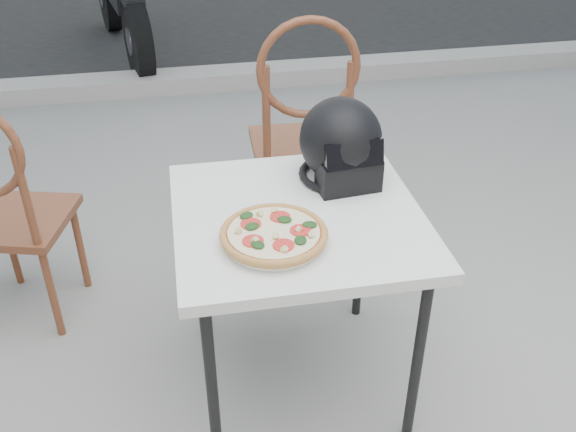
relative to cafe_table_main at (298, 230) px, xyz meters
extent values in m
plane|color=gray|center=(0.24, -0.11, -0.64)|extent=(80.00, 80.00, 0.00)
cube|color=#9C9992|center=(0.24, 2.89, -0.58)|extent=(30.00, 0.25, 0.12)
cube|color=white|center=(0.00, 0.00, 0.04)|extent=(0.75, 0.75, 0.04)
cylinder|color=black|center=(-0.31, -0.30, -0.31)|extent=(0.03, 0.03, 0.67)
cylinder|color=black|center=(0.30, -0.31, -0.31)|extent=(0.03, 0.03, 0.67)
cylinder|color=black|center=(-0.30, 0.31, -0.31)|extent=(0.03, 0.03, 0.67)
cylinder|color=black|center=(0.31, 0.30, -0.31)|extent=(0.03, 0.03, 0.67)
cylinder|color=white|center=(-0.10, -0.14, 0.07)|extent=(0.35, 0.35, 0.01)
torus|color=white|center=(-0.10, -0.14, 0.07)|extent=(0.36, 0.36, 0.01)
cylinder|color=#BC8544|center=(-0.10, -0.14, 0.09)|extent=(0.38, 0.38, 0.01)
torus|color=#BC8544|center=(-0.10, -0.14, 0.09)|extent=(0.39, 0.39, 0.02)
cylinder|color=#A82912|center=(-0.10, -0.14, 0.10)|extent=(0.34, 0.34, 0.00)
cylinder|color=#F8E9BE|center=(-0.10, -0.14, 0.10)|extent=(0.33, 0.33, 0.00)
cylinder|color=red|center=(-0.03, -0.15, 0.10)|extent=(0.08, 0.08, 0.00)
cylinder|color=red|center=(-0.07, -0.07, 0.10)|extent=(0.08, 0.08, 0.00)
cylinder|color=red|center=(-0.15, -0.09, 0.10)|extent=(0.08, 0.08, 0.00)
cylinder|color=red|center=(-0.16, -0.17, 0.10)|extent=(0.08, 0.08, 0.00)
cylinder|color=red|center=(-0.08, -0.21, 0.10)|extent=(0.08, 0.08, 0.00)
ellipsoid|color=#1A3D16|center=(-0.06, -0.09, 0.10)|extent=(0.05, 0.05, 0.01)
ellipsoid|color=#1A3D16|center=(-0.15, -0.11, 0.10)|extent=(0.05, 0.05, 0.01)
ellipsoid|color=#1A3D16|center=(-0.04, -0.20, 0.10)|extent=(0.04, 0.05, 0.01)
ellipsoid|color=#1A3D16|center=(-0.15, -0.20, 0.10)|extent=(0.05, 0.05, 0.01)
ellipsoid|color=#1A3D16|center=(0.01, -0.13, 0.10)|extent=(0.05, 0.04, 0.01)
ellipsoid|color=#1A3D16|center=(-0.16, -0.05, 0.10)|extent=(0.05, 0.05, 0.01)
cylinder|color=#DFCE88|center=(-0.10, -0.17, 0.11)|extent=(0.02, 0.03, 0.02)
cylinder|color=#DFCE88|center=(-0.12, -0.05, 0.11)|extent=(0.03, 0.03, 0.02)
cylinder|color=#DFCE88|center=(-0.03, -0.15, 0.11)|extent=(0.03, 0.02, 0.02)
cylinder|color=#DFCE88|center=(-0.08, -0.04, 0.11)|extent=(0.02, 0.03, 0.02)
cylinder|color=#DFCE88|center=(-0.09, -0.24, 0.11)|extent=(0.03, 0.03, 0.02)
cylinder|color=#DFCE88|center=(-0.19, -0.13, 0.11)|extent=(0.03, 0.02, 0.02)
cylinder|color=#DFCE88|center=(0.00, -0.18, 0.11)|extent=(0.02, 0.03, 0.02)
cylinder|color=#DFCE88|center=(-0.16, -0.18, 0.11)|extent=(0.03, 0.03, 0.02)
ellipsoid|color=black|center=(0.18, 0.19, 0.20)|extent=(0.29, 0.30, 0.27)
cube|color=black|center=(0.18, 0.11, 0.12)|extent=(0.20, 0.11, 0.11)
torus|color=black|center=(0.18, 0.19, 0.08)|extent=(0.29, 0.29, 0.02)
cube|color=black|center=(0.19, 0.07, 0.20)|extent=(0.19, 0.05, 0.08)
cube|color=brown|center=(0.20, 0.89, -0.17)|extent=(0.44, 0.44, 0.04)
cylinder|color=brown|center=(0.38, 1.05, -0.41)|extent=(0.03, 0.03, 0.46)
cylinder|color=brown|center=(0.04, 1.07, -0.41)|extent=(0.03, 0.03, 0.46)
cylinder|color=brown|center=(0.36, 0.72, -0.41)|extent=(0.03, 0.03, 0.46)
cylinder|color=brown|center=(0.03, 0.74, -0.41)|extent=(0.03, 0.03, 0.46)
cylinder|color=brown|center=(0.36, 0.71, 0.05)|extent=(0.03, 0.03, 0.44)
cylinder|color=brown|center=(0.03, 0.73, 0.05)|extent=(0.03, 0.03, 0.44)
torus|color=brown|center=(0.19, 0.72, 0.24)|extent=(0.41, 0.05, 0.41)
cube|color=brown|center=(-0.95, 0.59, -0.22)|extent=(0.46, 0.46, 0.03)
cylinder|color=brown|center=(-0.76, 0.69, -0.44)|extent=(0.04, 0.04, 0.41)
cylinder|color=brown|center=(-1.05, 0.77, -0.44)|extent=(0.04, 0.04, 0.41)
cylinder|color=brown|center=(-0.85, 0.41, -0.44)|extent=(0.04, 0.04, 0.41)
cylinder|color=brown|center=(-0.85, 0.40, -0.03)|extent=(0.04, 0.04, 0.39)
cylinder|color=black|center=(-0.51, 3.09, -0.34)|extent=(0.23, 0.62, 0.60)
cylinder|color=slate|center=(-0.51, 3.09, -0.34)|extent=(0.18, 0.22, 0.20)
cube|color=black|center=(-0.52, 3.11, -0.06)|extent=(0.18, 0.24, 0.05)
camera|label=1|loc=(-0.34, -1.58, 1.09)|focal=40.00mm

